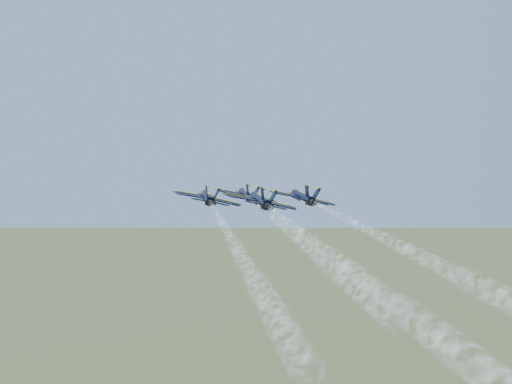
# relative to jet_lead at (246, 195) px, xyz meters

# --- Properties ---
(jet_lead) EXTENTS (13.17, 18.22, 4.65)m
(jet_lead) POSITION_rel_jet_lead_xyz_m (0.00, 0.00, 0.00)
(jet_lead) COLOR black
(jet_left) EXTENTS (13.17, 18.22, 4.65)m
(jet_left) POSITION_rel_jet_lead_xyz_m (-5.89, -11.81, 0.00)
(jet_left) COLOR black
(jet_right) EXTENTS (13.17, 18.22, 4.65)m
(jet_right) POSITION_rel_jet_lead_xyz_m (12.97, -7.25, 0.00)
(jet_right) COLOR black
(jet_slot) EXTENTS (13.17, 18.22, 4.65)m
(jet_slot) POSITION_rel_jet_lead_xyz_m (6.07, -19.97, 0.00)
(jet_slot) COLOR black
(smoke_trail_lead) EXTENTS (25.62, 74.08, 2.65)m
(smoke_trail_lead) POSITION_rel_jet_lead_xyz_m (17.91, -55.26, 0.04)
(smoke_trail_lead) COLOR white
(smoke_trail_left) EXTENTS (25.62, 74.08, 2.65)m
(smoke_trail_left) POSITION_rel_jet_lead_xyz_m (12.02, -67.06, 0.04)
(smoke_trail_left) COLOR white
(smoke_trail_right) EXTENTS (25.62, 74.08, 2.65)m
(smoke_trail_right) POSITION_rel_jet_lead_xyz_m (30.89, -62.51, 0.04)
(smoke_trail_right) COLOR white
(smoke_trail_slot) EXTENTS (25.62, 74.08, 2.65)m
(smoke_trail_slot) POSITION_rel_jet_lead_xyz_m (23.99, -75.23, 0.04)
(smoke_trail_slot) COLOR white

